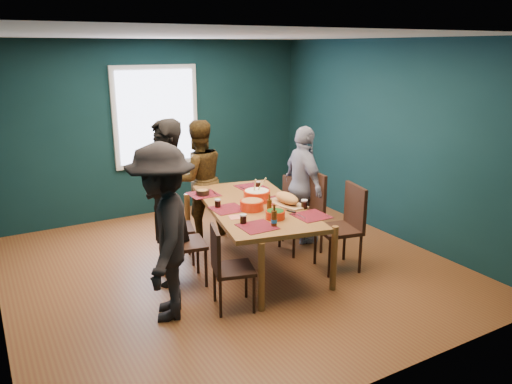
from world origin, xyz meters
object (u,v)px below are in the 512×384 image
chair_left_far (169,222)px  cutting_board (287,199)px  dining_table (254,211)px  bowl_dumpling (257,195)px  chair_right_far (288,202)px  person_far_left (167,203)px  chair_right_mid (308,205)px  person_right (303,185)px  person_near_left (163,233)px  chair_right_near (346,221)px  chair_left_mid (176,237)px  person_back (198,179)px  bowl_salad (252,205)px  chair_left_near (225,262)px  bowl_herbs (275,214)px

chair_left_far → cutting_board: bearing=-20.2°
dining_table → bowl_dumpling: bearing=56.9°
chair_right_far → person_far_left: size_ratio=0.44×
person_far_left → cutting_board: bearing=85.1°
chair_left_far → person_far_left: size_ratio=0.49×
chair_right_far → chair_right_mid: (-0.08, -0.58, 0.12)m
chair_right_far → person_right: 0.45m
person_near_left → bowl_dumpling: (1.42, 0.66, -0.01)m
bowl_dumpling → chair_right_mid: bearing=1.9°
chair_right_near → chair_left_mid: bearing=174.8°
chair_left_mid → person_back: (0.84, 1.30, 0.25)m
bowl_salad → bowl_dumpling: (0.22, 0.26, 0.01)m
chair_right_mid → person_back: person_back is taller
cutting_board → person_right: bearing=38.0°
chair_right_near → chair_right_far: bearing=101.0°
chair_left_near → bowl_salad: size_ratio=3.24×
chair_right_far → chair_right_mid: bearing=-108.6°
chair_right_far → bowl_salad: (-1.07, -0.87, 0.37)m
chair_left_mid → bowl_salad: bearing=-2.1°
person_right → person_near_left: person_near_left is taller
chair_right_mid → bowl_herbs: size_ratio=4.90×
chair_right_far → person_near_left: (-2.28, -1.27, 0.39)m
chair_right_far → person_near_left: bearing=-161.7°
chair_right_far → chair_left_near: bearing=-150.6°
chair_left_near → person_near_left: (-0.57, 0.18, 0.36)m
dining_table → person_far_left: person_far_left is taller
person_near_left → person_right: bearing=135.7°
person_right → dining_table: bearing=119.5°
chair_right_far → person_far_left: person_far_left is taller
person_right → chair_right_mid: bearing=164.7°
chair_right_near → chair_left_near: bearing=-162.3°
dining_table → cutting_board: 0.41m
chair_right_near → person_back: (-1.08, 1.89, 0.22)m
chair_right_mid → person_far_left: 1.92m
chair_left_near → bowl_dumpling: bowl_dumpling is taller
chair_right_near → person_far_left: size_ratio=0.55×
person_near_left → bowl_salad: bearing=131.8°
chair_right_far → person_near_left: 2.64m
person_back → bowl_salad: (0.02, -1.48, 0.03)m
dining_table → chair_left_near: bearing=-123.8°
chair_left_near → bowl_salad: (0.64, 0.59, 0.34)m
bowl_dumpling → cutting_board: bearing=-52.2°
chair_right_near → person_near_left: person_near_left is taller
dining_table → bowl_herbs: bowl_herbs is taller
chair_left_near → chair_right_near: size_ratio=0.86×
person_right → bowl_salad: (-1.11, -0.55, 0.06)m
chair_right_mid → bowl_dumpling: bowl_dumpling is taller
chair_right_near → person_far_left: 2.11m
dining_table → chair_right_near: size_ratio=2.19×
chair_right_near → bowl_dumpling: bearing=153.0°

